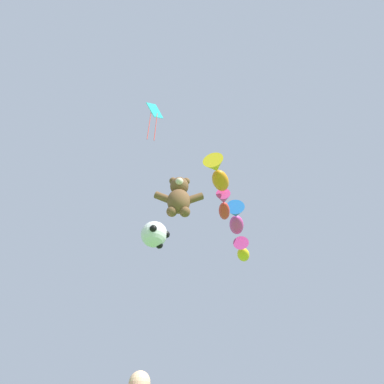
% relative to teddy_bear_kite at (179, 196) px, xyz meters
% --- Properties ---
extents(teddy_bear_kite, '(1.79, 0.79, 1.81)m').
position_rel_teddy_bear_kite_xyz_m(teddy_bear_kite, '(0.00, 0.00, 0.00)').
color(teddy_bear_kite, brown).
extents(soccer_ball_kite, '(0.96, 0.95, 0.88)m').
position_rel_teddy_bear_kite_xyz_m(soccer_ball_kite, '(-0.77, 0.29, -1.47)').
color(soccer_ball_kite, white).
extents(fish_kite_tangerine, '(1.35, 1.98, 0.85)m').
position_rel_teddy_bear_kite_xyz_m(fish_kite_tangerine, '(1.57, 0.59, 1.89)').
color(fish_kite_tangerine, orange).
extents(fish_kite_crimson, '(0.85, 1.87, 0.65)m').
position_rel_teddy_bear_kite_xyz_m(fish_kite_crimson, '(2.03, 2.43, 1.75)').
color(fish_kite_crimson, red).
extents(fish_kite_magenta, '(1.27, 2.43, 0.96)m').
position_rel_teddy_bear_kite_xyz_m(fish_kite_magenta, '(3.00, 4.61, 2.68)').
color(fish_kite_magenta, '#E53F9E').
extents(fish_kite_goldfin, '(1.24, 2.00, 0.87)m').
position_rel_teddy_bear_kite_xyz_m(fish_kite_goldfin, '(3.61, 6.70, 2.03)').
color(fish_kite_goldfin, yellow).
extents(diamond_kite, '(0.77, 0.83, 2.72)m').
position_rel_teddy_bear_kite_xyz_m(diamond_kite, '(-1.26, -0.37, 4.72)').
color(diamond_kite, '#19ADB2').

